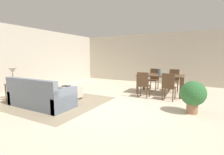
# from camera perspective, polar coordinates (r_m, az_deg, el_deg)

# --- Properties ---
(ground_plane) EXTENTS (10.80, 10.80, 0.00)m
(ground_plane) POSITION_cam_1_polar(r_m,az_deg,el_deg) (4.76, 1.29, -10.57)
(ground_plane) COLOR beige
(wall_back) EXTENTS (9.00, 0.12, 2.70)m
(wall_back) POSITION_cam_1_polar(r_m,az_deg,el_deg) (9.27, 15.47, 6.45)
(wall_back) COLOR #BCB2A0
(wall_back) RESTS_ON ground_plane
(wall_left) EXTENTS (0.12, 11.00, 2.70)m
(wall_left) POSITION_cam_1_polar(r_m,az_deg,el_deg) (7.96, -27.28, 5.76)
(wall_left) COLOR #BCB2A0
(wall_left) RESTS_ON ground_plane
(area_rug) EXTENTS (3.00, 2.80, 0.01)m
(area_rug) POSITION_cam_1_polar(r_m,az_deg,el_deg) (5.67, -19.08, -7.98)
(area_rug) COLOR gray
(area_rug) RESTS_ON ground_plane
(couch) EXTENTS (1.99, 0.88, 0.86)m
(couch) POSITION_cam_1_polar(r_m,az_deg,el_deg) (5.25, -23.89, -6.24)
(couch) COLOR slate
(couch) RESTS_ON ground_plane
(ottoman_table) EXTENTS (1.07, 0.45, 0.42)m
(ottoman_table) POSITION_cam_1_polar(r_m,az_deg,el_deg) (5.97, -15.42, -4.76)
(ottoman_table) COLOR #B7AD9E
(ottoman_table) RESTS_ON ground_plane
(side_table) EXTENTS (0.40, 0.40, 0.59)m
(side_table) POSITION_cam_1_polar(r_m,az_deg,el_deg) (6.27, -31.27, -2.92)
(side_table) COLOR brown
(side_table) RESTS_ON ground_plane
(table_lamp) EXTENTS (0.26, 0.26, 0.53)m
(table_lamp) POSITION_cam_1_polar(r_m,az_deg,el_deg) (6.21, -31.61, 1.96)
(table_lamp) COLOR brown
(table_lamp) RESTS_ON side_table
(dining_table) EXTENTS (1.68, 0.98, 0.76)m
(dining_table) POSITION_cam_1_polar(r_m,az_deg,el_deg) (6.59, 16.68, 0.17)
(dining_table) COLOR #513823
(dining_table) RESTS_ON ground_plane
(dining_chair_near_left) EXTENTS (0.41, 0.41, 0.92)m
(dining_chair_near_left) POSITION_cam_1_polar(r_m,az_deg,el_deg) (5.86, 10.92, -2.04)
(dining_chair_near_left) COLOR #513823
(dining_chair_near_left) RESTS_ON ground_plane
(dining_chair_near_right) EXTENTS (0.43, 0.43, 0.92)m
(dining_chair_near_right) POSITION_cam_1_polar(r_m,az_deg,el_deg) (5.71, 19.28, -2.58)
(dining_chair_near_right) COLOR #513823
(dining_chair_near_right) RESTS_ON ground_plane
(dining_chair_far_left) EXTENTS (0.43, 0.43, 0.92)m
(dining_chair_far_left) POSITION_cam_1_polar(r_m,az_deg,el_deg) (7.50, 14.53, -0.07)
(dining_chair_far_left) COLOR #513823
(dining_chair_far_left) RESTS_ON ground_plane
(dining_chair_far_right) EXTENTS (0.42, 0.42, 0.92)m
(dining_chair_far_right) POSITION_cam_1_polar(r_m,az_deg,el_deg) (7.39, 20.93, -0.43)
(dining_chair_far_right) COLOR #513823
(dining_chair_far_right) RESTS_ON ground_plane
(vase_centerpiece) EXTENTS (0.10, 0.10, 0.23)m
(vase_centerpiece) POSITION_cam_1_polar(r_m,az_deg,el_deg) (6.56, 16.42, 1.94)
(vase_centerpiece) COLOR slate
(vase_centerpiece) RESTS_ON dining_table
(book_on_ottoman) EXTENTS (0.30, 0.26, 0.03)m
(book_on_ottoman) POSITION_cam_1_polar(r_m,az_deg,el_deg) (5.95, -15.81, -2.89)
(book_on_ottoman) COLOR #333338
(book_on_ottoman) RESTS_ON ottoman_table
(potted_plant) EXTENTS (0.64, 0.64, 0.85)m
(potted_plant) POSITION_cam_1_polar(r_m,az_deg,el_deg) (4.68, 26.59, -5.35)
(potted_plant) COLOR #996B4C
(potted_plant) RESTS_ON ground_plane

